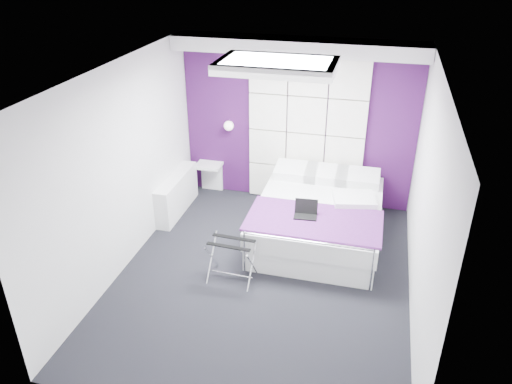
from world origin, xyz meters
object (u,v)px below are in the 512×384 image
Objects in this scene: wall_lamp at (229,125)px; radiator at (177,194)px; nightstand at (209,165)px; luggage_rack at (232,260)px; laptop at (306,212)px; bed at (318,218)px.

radiator is (-0.64, -0.76, -0.92)m from wall_lamp.
luggage_rack is at bearing -64.20° from nightstand.
radiator is at bearing 158.28° from laptop.
wall_lamp is 2.07m from bed.
bed is 0.57m from laptop.
radiator reaches higher than luggage_rack.
bed reaches higher than nightstand.
wall_lamp is 0.07× the size of bed.
luggage_rack is 1.86× the size of laptop.
nightstand is (0.28, 0.72, 0.20)m from radiator.
laptop is (-0.12, -0.44, 0.33)m from bed.
wall_lamp is at bearing 148.61° from bed.
luggage_rack is at bearing -126.63° from bed.
nightstand is at bearing -173.72° from wall_lamp.
bed reaches higher than luggage_rack.
wall_lamp is 1.35m from radiator.
laptop is at bearing -105.19° from bed.
wall_lamp is 0.12× the size of radiator.
wall_lamp reaches higher than nightstand.
bed is 1.53m from luggage_rack.
bed is (1.59, -0.97, -0.91)m from wall_lamp.
laptop reaches higher than luggage_rack.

